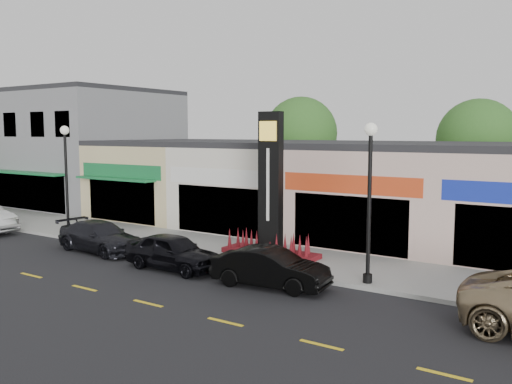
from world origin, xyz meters
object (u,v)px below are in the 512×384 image
(car_dark_sedan, at_px, (100,237))
(car_black_sedan, at_px, (173,252))
(pylon_sign, at_px, (271,205))
(lamp_west_near, at_px, (66,169))
(car_black_conv, at_px, (270,268))
(lamp_east_near, at_px, (370,187))

(car_dark_sedan, xyz_separation_m, car_black_sedan, (4.86, -0.58, 0.03))
(car_black_sedan, bearing_deg, pylon_sign, -30.12)
(lamp_west_near, relative_size, car_black_conv, 1.33)
(lamp_west_near, height_order, lamp_east_near, same)
(lamp_east_near, xyz_separation_m, car_black_sedan, (-7.19, -1.91, -2.78))
(lamp_east_near, relative_size, car_black_conv, 1.33)
(lamp_west_near, distance_m, car_dark_sedan, 5.02)
(car_dark_sedan, relative_size, car_black_conv, 1.12)
(pylon_sign, xyz_separation_m, car_dark_sedan, (-7.06, -3.02, -1.61))
(pylon_sign, bearing_deg, car_black_sedan, -121.33)
(lamp_west_near, bearing_deg, car_black_sedan, -12.22)
(lamp_east_near, bearing_deg, car_dark_sedan, -173.74)
(car_black_sedan, relative_size, car_black_conv, 1.00)
(pylon_sign, height_order, car_dark_sedan, pylon_sign)
(pylon_sign, bearing_deg, lamp_west_near, -171.23)
(car_black_sedan, bearing_deg, lamp_west_near, 78.99)
(pylon_sign, relative_size, car_dark_sedan, 1.30)
(lamp_east_near, distance_m, pylon_sign, 5.42)
(lamp_west_near, xyz_separation_m, pylon_sign, (11.00, 1.70, -1.20))
(pylon_sign, distance_m, car_dark_sedan, 7.84)
(lamp_east_near, relative_size, pylon_sign, 0.91)
(car_black_conv, bearing_deg, car_dark_sedan, 80.65)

